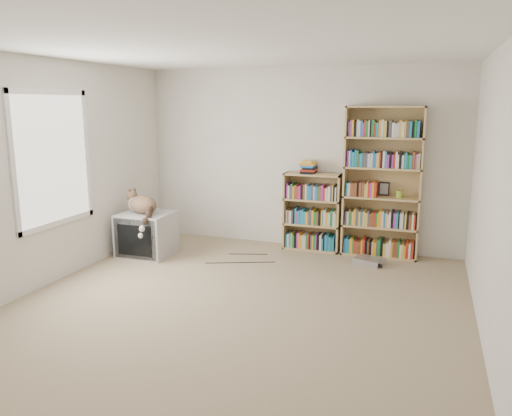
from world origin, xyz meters
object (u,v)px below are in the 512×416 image
(crt_tv, at_px, (147,234))
(dvd_player, at_px, (369,261))
(cat, at_px, (143,208))
(bookcase_short, at_px, (312,214))
(bookcase_tall, at_px, (382,187))

(crt_tv, distance_m, dvd_player, 2.95)
(crt_tv, distance_m, cat, 0.39)
(bookcase_short, bearing_deg, bookcase_tall, 0.12)
(crt_tv, relative_size, dvd_player, 1.92)
(cat, height_order, bookcase_tall, bookcase_tall)
(cat, bearing_deg, dvd_player, 30.77)
(crt_tv, bearing_deg, bookcase_tall, 17.89)
(crt_tv, height_order, cat, cat)
(bookcase_short, bearing_deg, cat, -152.00)
(dvd_player, bearing_deg, cat, -148.55)
(crt_tv, xyz_separation_m, bookcase_tall, (2.96, 1.01, 0.65))
(bookcase_short, bearing_deg, dvd_player, -27.53)
(cat, relative_size, bookcase_short, 0.58)
(cat, relative_size, bookcase_tall, 0.31)
(bookcase_tall, xyz_separation_m, bookcase_short, (-0.92, -0.00, -0.44))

